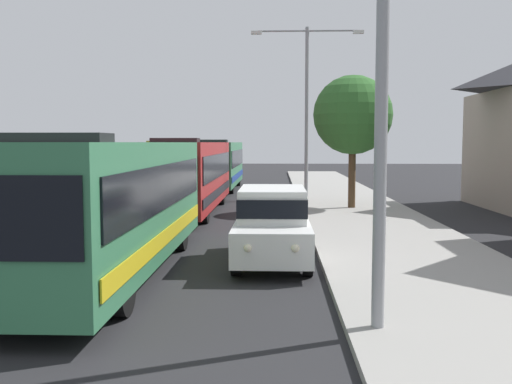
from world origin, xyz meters
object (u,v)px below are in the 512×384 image
streetlamp_mid (307,94)px  white_suv (272,222)px  bus_middle (218,163)px  bus_lead (112,201)px  roadside_tree (353,115)px  box_truck_oncoming (171,162)px  bus_second_in_line (189,174)px

streetlamp_mid → white_suv: bearing=-95.8°
white_suv → bus_middle: bearing=99.1°
bus_middle → white_suv: size_ratio=2.33×
bus_lead → roadside_tree: (7.15, 12.71, 2.55)m
box_truck_oncoming → roadside_tree: bearing=-50.6°
bus_lead → white_suv: 4.00m
bus_middle → roadside_tree: size_ratio=1.84×
roadside_tree → box_truck_oncoming: bearing=129.4°
bus_lead → roadside_tree: roadside_tree is taller
bus_middle → white_suv: (3.70, -23.02, -0.66)m
bus_lead → white_suv: bus_lead is taller
white_suv → box_truck_oncoming: size_ratio=0.62×
bus_lead → white_suv: bearing=20.5°
bus_second_in_line → streetlamp_mid: streetlamp_mid is taller
box_truck_oncoming → roadside_tree: (10.45, -12.72, 2.53)m
white_suv → box_truck_oncoming: bearing=106.2°
bus_lead → bus_second_in_line: bearing=90.0°
bus_second_in_line → white_suv: size_ratio=2.48×
streetlamp_mid → roadside_tree: bearing=-72.3°
white_suv → streetlamp_mid: streetlamp_mid is taller
bus_lead → bus_second_in_line: (0.00, 11.91, 0.00)m
box_truck_oncoming → streetlamp_mid: bearing=-39.7°
streetlamp_mid → bus_lead: bearing=-106.5°
bus_second_in_line → box_truck_oncoming: 13.92m
bus_lead → white_suv: (3.70, 1.38, -0.66)m
white_suv → box_truck_oncoming: 25.06m
bus_second_in_line → white_suv: 11.18m
bus_lead → streetlamp_mid: streetlamp_mid is taller
bus_lead → streetlamp_mid: (5.40, 18.20, 3.91)m
box_truck_oncoming → roadside_tree: 16.66m
bus_lead → streetlamp_mid: size_ratio=1.20×
bus_second_in_line → bus_middle: same height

